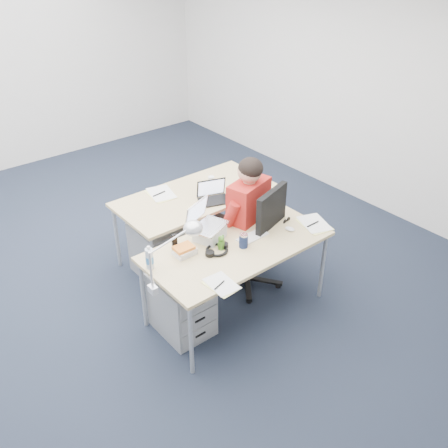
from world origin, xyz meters
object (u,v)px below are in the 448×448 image
object	(u,v)px
seated_person	(236,220)
computer_mouse	(290,229)
desk_far	(196,198)
office_chair	(251,257)
drawer_pedestal_near	(182,304)
desk_lamp	(168,258)
wireless_keyboard	(252,237)
bear_figurine	(221,242)
far_cup	(211,181)
cordless_phone	(175,243)
water_bottle	(149,257)
desk_near	(237,249)
book_stack	(184,250)
sunglasses	(287,220)
can_koozie	(243,241)
headphones	(217,249)
dark_laptop	(214,192)
drawer_pedestal_far	(158,250)
silver_laptop	(209,222)

from	to	relation	value
seated_person	computer_mouse	world-z (taller)	seated_person
computer_mouse	desk_far	bearing A→B (deg)	87.64
office_chair	drawer_pedestal_near	xyz separation A→B (m)	(-0.89, -0.11, -0.03)
desk_far	desk_lamp	world-z (taller)	desk_lamp
wireless_keyboard	desk_lamp	bearing A→B (deg)	-176.24
desk_far	bear_figurine	distance (m)	1.01
bear_figurine	far_cup	world-z (taller)	bear_figurine
far_cup	seated_person	bearing A→B (deg)	-106.84
wireless_keyboard	cordless_phone	bearing A→B (deg)	156.18
desk_far	water_bottle	xyz separation A→B (m)	(-1.01, -0.77, 0.15)
desk_near	office_chair	distance (m)	0.57
desk_lamp	book_stack	bearing A→B (deg)	31.08
sunglasses	desk_lamp	world-z (taller)	desk_lamp
desk_lamp	far_cup	size ratio (longest dim) A/B	5.34
office_chair	can_koozie	xyz separation A→B (m)	(-0.35, -0.28, 0.48)
drawer_pedestal_near	sunglasses	world-z (taller)	sunglasses
headphones	cordless_phone	world-z (taller)	cordless_phone
dark_laptop	desk_lamp	bearing A→B (deg)	-124.10
drawer_pedestal_near	wireless_keyboard	xyz separation A→B (m)	(0.70, -0.11, 0.46)
far_cup	desk_far	bearing A→B (deg)	-164.70
seated_person	bear_figurine	size ratio (longest dim) A/B	9.86
sunglasses	dark_laptop	world-z (taller)	dark_laptop
drawer_pedestal_far	dark_laptop	distance (m)	0.82
silver_laptop	computer_mouse	world-z (taller)	silver_laptop
can_koozie	desk_lamp	size ratio (longest dim) A/B	0.26
far_cup	desk_near	bearing A→B (deg)	-116.80
seated_person	desk_lamp	size ratio (longest dim) A/B	2.69
desk_far	cordless_phone	size ratio (longest dim) A/B	9.92
seated_person	wireless_keyboard	distance (m)	0.44
sunglasses	wireless_keyboard	bearing A→B (deg)	169.58
seated_person	silver_laptop	world-z (taller)	seated_person
computer_mouse	far_cup	bearing A→B (deg)	74.60
desk_far	can_koozie	world-z (taller)	can_koozie
seated_person	far_cup	world-z (taller)	seated_person
desk_near	cordless_phone	distance (m)	0.54
sunglasses	silver_laptop	bearing A→B (deg)	152.60
seated_person	headphones	world-z (taller)	seated_person
drawer_pedestal_far	desk_near	bearing A→B (deg)	-75.77
seated_person	silver_laptop	size ratio (longest dim) A/B	3.98
silver_laptop	bear_figurine	world-z (taller)	silver_laptop
water_bottle	bear_figurine	distance (m)	0.62
drawer_pedestal_near	sunglasses	bearing A→B (deg)	-5.67
drawer_pedestal_far	computer_mouse	world-z (taller)	computer_mouse
bear_figurine	desk_lamp	xyz separation A→B (m)	(-0.60, -0.13, 0.18)
water_bottle	sunglasses	world-z (taller)	water_bottle
can_koozie	water_bottle	xyz separation A→B (m)	(-0.77, 0.24, 0.04)
office_chair	can_koozie	distance (m)	0.66
book_stack	sunglasses	size ratio (longest dim) A/B	1.67
computer_mouse	far_cup	xyz separation A→B (m)	(0.01, 1.15, 0.03)
drawer_pedestal_far	wireless_keyboard	distance (m)	1.12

